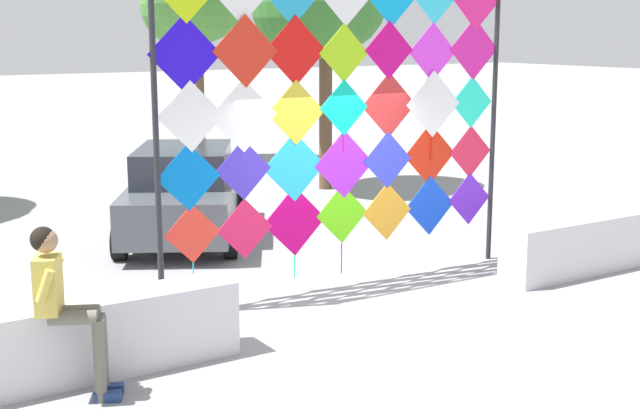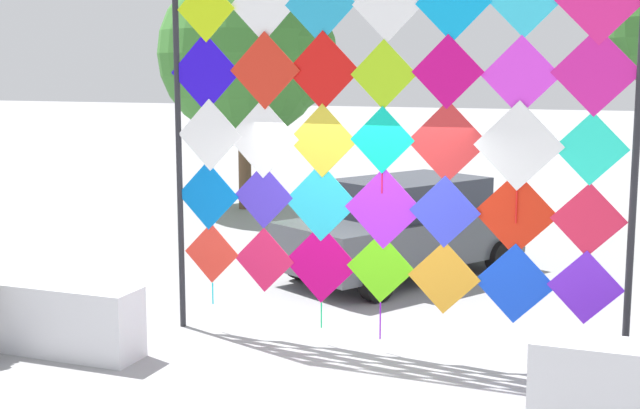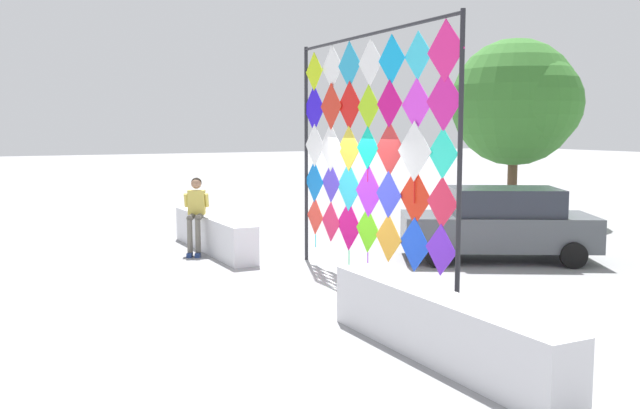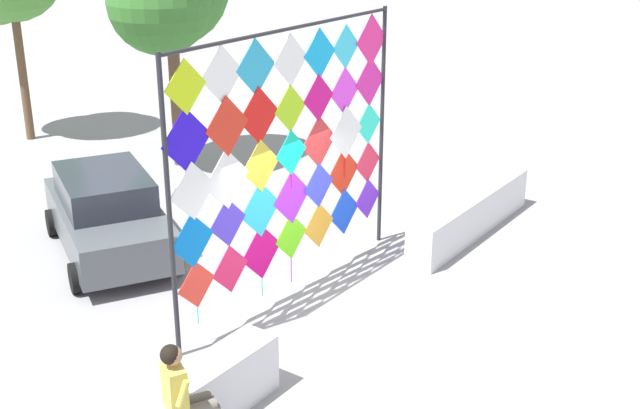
% 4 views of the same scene
% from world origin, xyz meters
% --- Properties ---
extents(ground, '(120.00, 120.00, 0.00)m').
position_xyz_m(ground, '(0.00, 0.00, 0.00)').
color(ground, gray).
extents(plaza_ledge_left, '(4.00, 0.52, 0.78)m').
position_xyz_m(plaza_ledge_left, '(-4.06, -0.50, 0.39)').
color(plaza_ledge_left, silver).
rests_on(plaza_ledge_left, ground).
extents(plaza_ledge_right, '(4.00, 0.52, 0.78)m').
position_xyz_m(plaza_ledge_right, '(4.06, -0.50, 0.39)').
color(plaza_ledge_right, silver).
rests_on(plaza_ledge_right, ground).
extents(kite_display_rack, '(5.19, 0.21, 4.27)m').
position_xyz_m(kite_display_rack, '(0.26, 0.80, 2.45)').
color(kite_display_rack, '#232328').
rests_on(kite_display_rack, ground).
extents(seated_vendor, '(0.78, 0.65, 1.62)m').
position_xyz_m(seated_vendor, '(-3.90, -0.94, 0.97)').
color(seated_vendor, '#666056').
rests_on(seated_vendor, ground).
extents(parked_car, '(3.28, 4.10, 1.47)m').
position_xyz_m(parked_car, '(-0.46, 4.34, 0.75)').
color(parked_car, '#4C5156').
rests_on(parked_car, ground).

